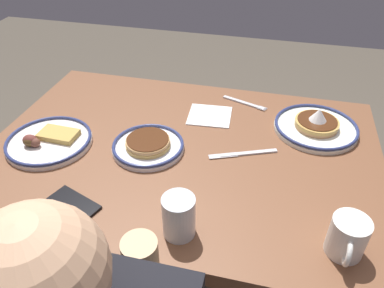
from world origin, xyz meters
name	(u,v)px	position (x,y,z in m)	size (l,w,h in m)	color
ground_plane	(185,285)	(0.00, 0.00, 0.00)	(6.00, 6.00, 0.00)	#51483D
dining_table	(183,171)	(0.00, 0.00, 0.66)	(1.23, 0.86, 0.76)	brown
plate_near_main	(148,145)	(0.10, 0.03, 0.77)	(0.23, 0.23, 0.04)	white
plate_center_pancakes	(316,126)	(-0.41, -0.21, 0.77)	(0.28, 0.28, 0.08)	white
plate_far_companion	(48,141)	(0.42, 0.08, 0.77)	(0.27, 0.27, 0.05)	white
coffee_mug	(348,237)	(-0.47, 0.29, 0.81)	(0.09, 0.12, 0.10)	white
drinking_glass	(179,218)	(-0.08, 0.33, 0.81)	(0.08, 0.08, 0.11)	silver
cell_phone	(73,204)	(0.22, 0.31, 0.76)	(0.14, 0.07, 0.01)	black
paper_napkin	(210,116)	(-0.05, -0.21, 0.76)	(0.15, 0.14, 0.00)	white
fork_near	(245,103)	(-0.16, -0.32, 0.76)	(0.17, 0.08, 0.01)	silver
butter_knife	(243,154)	(-0.19, -0.01, 0.76)	(0.21, 0.10, 0.01)	silver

